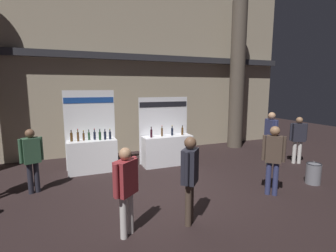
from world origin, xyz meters
The scene contains 11 objects.
ground_plane centered at (0.00, 0.00, 0.00)m, with size 29.15×29.15×0.00m, color black.
hall_colonnade centered at (0.00, 4.29, 3.38)m, with size 14.57×1.39×6.86m.
exhibitor_booth_0 centered at (-1.49, 2.40, 0.63)m, with size 1.55×0.66×2.53m.
exhibitor_booth_1 centered at (0.94, 2.20, 0.59)m, with size 1.76×0.66×2.29m.
trash_bin centered at (4.04, -0.91, 0.29)m, with size 0.38×0.38×0.57m.
visitor_0 centered at (4.24, 0.93, 1.09)m, with size 0.31×0.62×1.80m.
visitor_1 centered at (-3.01, 1.23, 0.97)m, with size 0.51×0.36×1.62m.
visitor_2 centered at (5.17, 0.63, 0.97)m, with size 0.54×0.38×1.62m.
visitor_5 centered at (2.43, -1.05, 1.01)m, with size 0.40×0.40×1.71m.
visitor_6 centered at (-0.03, -1.49, 1.03)m, with size 0.43×0.44×1.72m.
visitor_7 centered at (-1.23, -1.44, 0.96)m, with size 0.47×0.44×1.61m.
Camera 1 is at (-2.06, -5.52, 2.61)m, focal length 26.62 mm.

